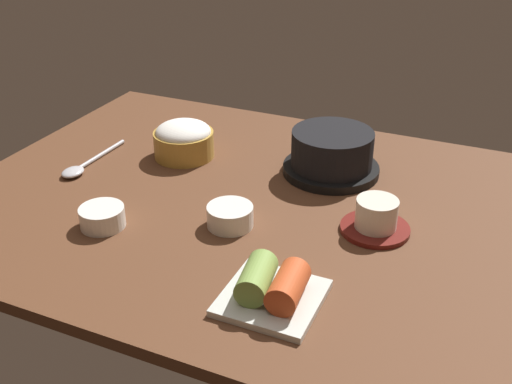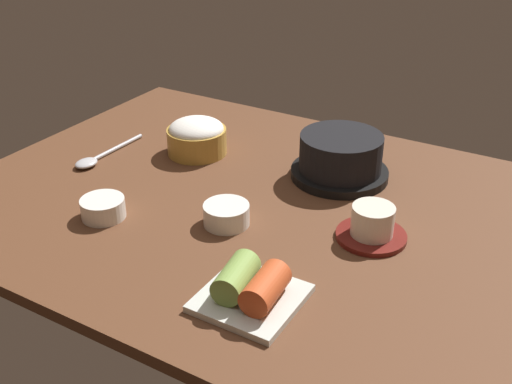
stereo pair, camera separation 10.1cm
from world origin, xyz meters
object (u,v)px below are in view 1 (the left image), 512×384
at_px(banchan_cup_center, 230,215).
at_px(side_bowl_near, 102,216).
at_px(stone_pot, 332,153).
at_px(tea_cup_with_saucer, 376,218).
at_px(spoon, 81,167).
at_px(rice_bowl, 184,139).
at_px(kimchi_plate, 272,288).

bearing_deg(banchan_cup_center, side_bowl_near, -155.73).
height_order(stone_pot, tea_cup_with_saucer, stone_pot).
relative_size(banchan_cup_center, spoon, 0.40).
xyz_separation_m(rice_bowl, spoon, (-0.15, -0.13, -0.03)).
bearing_deg(spoon, banchan_cup_center, -10.77).
distance_m(stone_pot, kimchi_plate, 0.39).
bearing_deg(banchan_cup_center, stone_pot, 69.88).
bearing_deg(kimchi_plate, spoon, 155.84).
height_order(tea_cup_with_saucer, spoon, tea_cup_with_saucer).
xyz_separation_m(rice_bowl, side_bowl_near, (0.01, -0.28, -0.02)).
height_order(rice_bowl, spoon, rice_bowl).
distance_m(kimchi_plate, side_bowl_near, 0.32).
bearing_deg(kimchi_plate, stone_pot, 96.55).
relative_size(rice_bowl, banchan_cup_center, 1.58).
height_order(kimchi_plate, side_bowl_near, kimchi_plate).
distance_m(tea_cup_with_saucer, side_bowl_near, 0.43).
distance_m(rice_bowl, tea_cup_with_saucer, 0.42).
bearing_deg(tea_cup_with_saucer, side_bowl_near, -158.07).
bearing_deg(spoon, side_bowl_near, -43.24).
bearing_deg(tea_cup_with_saucer, kimchi_plate, -109.69).
distance_m(banchan_cup_center, kimchi_plate, 0.20).
distance_m(side_bowl_near, spoon, 0.22).
bearing_deg(tea_cup_with_saucer, spoon, -178.71).
bearing_deg(spoon, kimchi_plate, -24.16).
bearing_deg(side_bowl_near, banchan_cup_center, 24.27).
height_order(side_bowl_near, spoon, side_bowl_near).
height_order(stone_pot, rice_bowl, stone_pot).
bearing_deg(spoon, rice_bowl, 41.86).
bearing_deg(banchan_cup_center, kimchi_plate, -47.96).
height_order(stone_pot, banchan_cup_center, stone_pot).
distance_m(rice_bowl, spoon, 0.20).
relative_size(tea_cup_with_saucer, spoon, 0.60).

